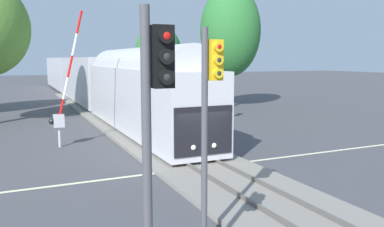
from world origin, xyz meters
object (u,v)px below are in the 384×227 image
Objects in this scene: commuter_train at (88,78)px; elm_centre_background at (158,52)px; traffic_signal_median at (210,102)px; crossing_gate_far at (61,106)px; oak_far_right at (230,31)px; traffic_signal_far_side at (212,76)px; traffic_signal_near_left at (155,123)px.

commuter_train is 7.28× the size of elm_centre_background.
commuter_train is at bearing 85.05° from traffic_signal_median.
crossing_gate_far reaches higher than commuter_train.
traffic_signal_median is 29.54m from oak_far_right.
crossing_gate_far is at bearing -103.62° from commuter_train.
commuter_train is 34.62m from traffic_signal_median.
traffic_signal_far_side is at bearing 13.46° from crossing_gate_far.
traffic_signal_far_side is 0.46× the size of oak_far_right.
commuter_train is at bearing 106.34° from traffic_signal_far_side.
traffic_signal_near_left is (-0.31, -16.28, 1.52)m from crossing_gate_far.
elm_centre_background is at bearing 132.12° from oak_far_right.
commuter_train is 5.10× the size of oak_far_right.
commuter_train is 10.86× the size of traffic_signal_median.
elm_centre_background reaches higher than traffic_signal_near_left.
oak_far_right is at bearing -37.72° from commuter_train.
traffic_signal_near_left is at bearing -119.86° from traffic_signal_far_side.
traffic_signal_far_side is 0.97× the size of traffic_signal_median.
commuter_train is 37.61m from traffic_signal_near_left.
elm_centre_background is at bearing 72.53° from traffic_signal_median.
elm_centre_background is (1.37, 14.94, 1.83)m from traffic_signal_far_side.
crossing_gate_far is 13.79m from traffic_signal_median.
traffic_signal_near_left is at bearing -131.27° from traffic_signal_median.
oak_far_right reaches higher than traffic_signal_far_side.
elm_centre_background is (12.15, 33.73, 1.69)m from traffic_signal_near_left.
commuter_train is 15.93m from oak_far_right.
traffic_signal_near_left reaches higher than commuter_train.
traffic_signal_near_left is (-5.38, -37.21, 1.01)m from commuter_train.
elm_centre_background reaches higher than commuter_train.
commuter_train is at bearing 81.77° from traffic_signal_near_left.
oak_far_right is 8.11m from elm_centre_background.
traffic_signal_near_left is 1.04× the size of traffic_signal_far_side.
traffic_signal_median is (2.09, -13.55, 1.47)m from crossing_gate_far.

